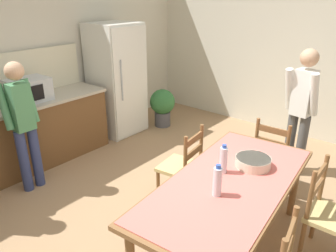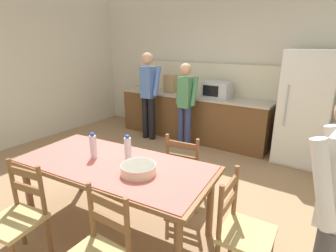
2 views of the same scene
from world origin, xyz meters
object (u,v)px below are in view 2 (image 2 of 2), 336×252
(chair_side_near_left, at_px, (18,218))
(chair_head_end, at_px, (242,231))
(dining_table, at_px, (114,170))
(bottle_off_centre, at_px, (128,149))
(paper_bag, at_px, (170,84))
(person_at_counter, at_px, (185,102))
(chair_side_far_right, at_px, (186,170))
(person_at_sink, at_px, (148,92))
(microwave, at_px, (217,90))
(serving_bowl, at_px, (138,168))
(person_by_table, at_px, (334,207))
(bottle_near_centre, at_px, (93,146))
(refrigerator, at_px, (305,109))

(chair_side_near_left, bearing_deg, chair_head_end, 18.81)
(dining_table, bearing_deg, bottle_off_centre, 54.09)
(paper_bag, bearing_deg, dining_table, -67.12)
(dining_table, height_order, person_at_counter, person_at_counter)
(chair_side_far_right, distance_m, chair_head_end, 1.12)
(person_at_sink, relative_size, person_at_counter, 1.10)
(microwave, xyz_separation_m, person_at_counter, (-0.38, -0.52, -0.18))
(paper_bag, relative_size, chair_side_near_left, 0.40)
(serving_bowl, xyz_separation_m, chair_side_far_right, (0.03, 0.82, -0.36))
(person_at_counter, bearing_deg, dining_table, -166.75)
(paper_bag, distance_m, person_by_table, 4.16)
(serving_bowl, bearing_deg, bottle_near_centre, 178.68)
(chair_side_far_right, height_order, person_at_sink, person_at_sink)
(serving_bowl, xyz_separation_m, chair_side_near_left, (-0.74, -0.75, -0.36))
(paper_bag, bearing_deg, chair_side_far_right, -52.69)
(bottle_near_centre, xyz_separation_m, serving_bowl, (0.60, -0.01, -0.07))
(dining_table, distance_m, person_at_counter, 2.44)
(dining_table, xyz_separation_m, serving_bowl, (0.35, -0.04, 0.13))
(person_at_counter, bearing_deg, paper_bag, 52.13)
(chair_side_far_right, height_order, chair_head_end, same)
(person_by_table, bearing_deg, paper_bag, -34.14)
(paper_bag, relative_size, person_by_table, 0.22)
(paper_bag, xyz_separation_m, person_by_table, (3.05, -2.83, -0.17))
(refrigerator, height_order, person_at_sink, refrigerator)
(refrigerator, height_order, bottle_off_centre, refrigerator)
(refrigerator, relative_size, person_at_counter, 1.16)
(paper_bag, bearing_deg, person_by_table, -42.77)
(serving_bowl, height_order, chair_head_end, chair_head_end)
(serving_bowl, bearing_deg, person_at_sink, 126.04)
(chair_side_near_left, height_order, person_at_sink, person_at_sink)
(bottle_off_centre, relative_size, person_by_table, 0.17)
(chair_side_far_right, bearing_deg, refrigerator, -121.85)
(refrigerator, height_order, chair_side_near_left, refrigerator)
(paper_bag, relative_size, dining_table, 0.17)
(chair_side_near_left, distance_m, chair_head_end, 1.90)
(paper_bag, distance_m, person_at_counter, 0.86)
(refrigerator, height_order, person_by_table, refrigerator)
(bottle_near_centre, bearing_deg, refrigerator, 61.42)
(chair_head_end, bearing_deg, serving_bowl, 97.17)
(paper_bag, distance_m, person_at_sink, 0.54)
(dining_table, distance_m, chair_side_far_right, 0.91)
(refrigerator, xyz_separation_m, person_by_table, (0.51, -2.81, 0.02))
(paper_bag, height_order, bottle_off_centre, paper_bag)
(microwave, relative_size, chair_side_near_left, 0.55)
(chair_head_end, height_order, person_at_sink, person_at_sink)
(refrigerator, height_order, chair_side_far_right, refrigerator)
(dining_table, relative_size, person_at_sink, 1.20)
(chair_side_near_left, height_order, person_at_counter, person_at_counter)
(chair_head_end, bearing_deg, person_at_sink, 47.56)
(chair_side_near_left, distance_m, chair_side_far_right, 1.75)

